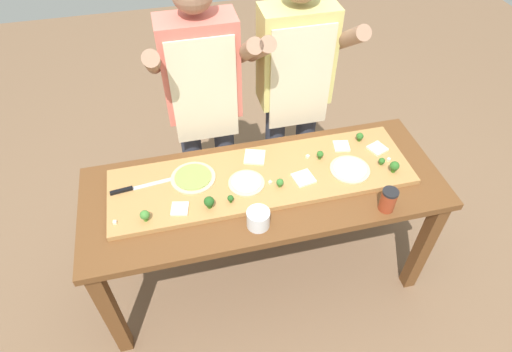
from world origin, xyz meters
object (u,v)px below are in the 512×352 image
broccoli_floret_back_mid (320,154)px  cheese_crumble_d (270,182)px  pizza_whole_cheese_artichoke (246,183)px  pizza_slice_far_right (377,148)px  pizza_slice_far_left (341,146)px  broccoli_floret_front_left (360,136)px  pizza_slice_near_left (180,209)px  cheese_crumble_a (115,222)px  pizza_slice_near_right (255,157)px  pizza_whole_pesto_green (193,178)px  broccoli_floret_front_right (209,202)px  cook_left (203,97)px  pizza_whole_white_garlic (350,169)px  broccoli_floret_center_left (145,215)px  flour_cup (258,219)px  broccoli_floret_front_mid (231,198)px  cheese_crumble_c (308,156)px  cheese_crumble_b (389,160)px  broccoli_floret_center_right (394,166)px  chefs_knife (133,188)px  broccoli_floret_back_right (382,161)px  cook_right (294,85)px  broccoli_floret_back_left (280,182)px  pizza_slice_center (303,178)px  sauce_jar (388,200)px  prep_table (264,200)px

broccoli_floret_back_mid → cheese_crumble_d: size_ratio=3.43×
pizza_whole_cheese_artichoke → pizza_slice_far_right: (0.74, 0.09, -0.00)m
pizza_slice_far_left → broccoli_floret_front_left: bearing=13.1°
broccoli_floret_front_left → pizza_slice_near_left: bearing=-165.3°
cheese_crumble_a → pizza_slice_near_left: bearing=2.6°
pizza_slice_near_right → pizza_slice_far_right: (0.66, -0.09, 0.00)m
pizza_slice_far_left → pizza_whole_pesto_green: bearing=-176.3°
broccoli_floret_front_right → cook_left: (0.08, 0.63, 0.14)m
pizza_whole_white_garlic → broccoli_floret_center_left: broccoli_floret_center_left is taller
broccoli_floret_front_left → cheese_crumble_a: bearing=-168.0°
pizza_slice_near_right → flour_cup: flour_cup is taller
cheese_crumble_a → flour_cup: bearing=-12.3°
broccoli_floret_front_mid → cheese_crumble_c: 0.50m
cheese_crumble_a → cheese_crumble_b: (1.40, 0.09, 0.00)m
pizza_slice_far_left → pizza_slice_near_left: bearing=-165.1°
pizza_whole_cheese_artichoke → broccoli_floret_center_right: bearing=-6.8°
pizza_whole_pesto_green → cook_left: size_ratio=0.14×
flour_cup → pizza_whole_cheese_artichoke: bearing=90.4°
broccoli_floret_front_mid → chefs_knife: bearing=156.7°
pizza_whole_white_garlic → cheese_crumble_b: (0.23, 0.02, 0.00)m
pizza_whole_pesto_green → pizza_slice_far_left: bearing=3.7°
broccoli_floret_back_right → pizza_slice_near_left: bearing=-176.5°
pizza_slice_near_right → cheese_crumble_a: (-0.72, -0.28, 0.00)m
pizza_slice_far_right → broccoli_floret_front_mid: bearing=-167.6°
pizza_slice_far_right → cook_right: cook_right is taller
broccoli_floret_back_left → flour_cup: 0.25m
pizza_slice_center → broccoli_floret_center_right: bearing=-6.8°
pizza_slice_far_right → cook_left: bearing=153.2°
pizza_slice_near_left → cheese_crumble_a: (-0.30, -0.01, 0.00)m
pizza_whole_white_garlic → pizza_slice_far_right: (0.21, 0.12, -0.00)m
cheese_crumble_a → cook_right: cook_right is taller
pizza_whole_pesto_green → cheese_crumble_b: bearing=-6.2°
pizza_whole_white_garlic → chefs_knife: bearing=173.4°
broccoli_floret_front_left → pizza_slice_near_right: bearing=-179.9°
chefs_knife → broccoli_floret_center_right: broccoli_floret_center_right is taller
pizza_slice_near_right → cheese_crumble_a: bearing=-158.9°
pizza_slice_near_left → cook_right: size_ratio=0.05×
broccoli_floret_center_right → pizza_slice_near_right: bearing=158.4°
broccoli_floret_back_right → pizza_whole_cheese_artichoke: bearing=177.9°
chefs_knife → pizza_slice_center: size_ratio=3.17×
pizza_slice_far_right → cheese_crumble_a: 1.40m
broccoli_floret_back_left → flour_cup: bearing=-129.5°
pizza_slice_far_left → broccoli_floret_back_right: broccoli_floret_back_right is taller
broccoli_floret_front_right → sauce_jar: 0.84m
pizza_slice_center → cheese_crumble_d: 0.17m
cheese_crumble_c → broccoli_floret_back_left: bearing=-140.1°
pizza_slice_far_left → cheese_crumble_b: 0.26m
chefs_knife → pizza_slice_far_left: (1.11, 0.05, 0.00)m
prep_table → broccoli_floret_front_right: (-0.29, -0.10, 0.17)m
broccoli_floret_back_left → broccoli_floret_front_right: 0.36m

